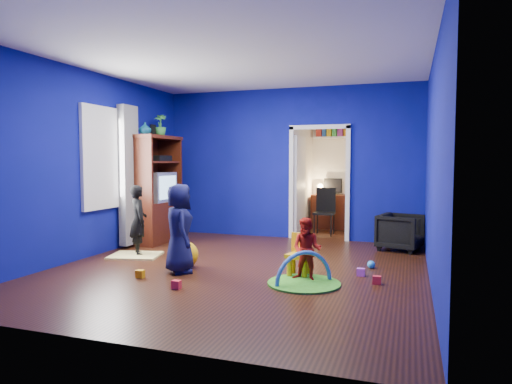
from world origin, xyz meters
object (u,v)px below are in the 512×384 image
(child_navy, at_px, (179,228))
(crt_tv, at_px, (157,187))
(hopper_ball, at_px, (185,255))
(study_desk, at_px, (332,212))
(toddler_red, at_px, (307,250))
(child_black, at_px, (138,220))
(tv_armoire, at_px, (155,189))
(kid_chair, at_px, (299,257))
(armchair, at_px, (400,232))
(vase, at_px, (145,129))
(folding_chair, at_px, (324,212))
(play_mat, at_px, (304,283))

(child_navy, distance_m, crt_tv, 2.48)
(hopper_ball, xyz_separation_m, study_desk, (1.33, 4.45, 0.19))
(toddler_red, bearing_deg, crt_tv, 157.62)
(child_black, bearing_deg, hopper_ball, -159.56)
(child_black, xyz_separation_m, hopper_ball, (1.11, -0.54, -0.37))
(tv_armoire, bearing_deg, kid_chair, -27.48)
(kid_chair, bearing_deg, child_navy, -153.28)
(tv_armoire, bearing_deg, study_desk, 44.41)
(crt_tv, bearing_deg, study_desk, 44.82)
(armchair, bearing_deg, crt_tv, 113.16)
(armchair, bearing_deg, hopper_ball, 144.07)
(kid_chair, height_order, study_desk, study_desk)
(child_navy, height_order, toddler_red, child_navy)
(study_desk, bearing_deg, armchair, -54.91)
(child_navy, xyz_separation_m, kid_chair, (1.57, 0.32, -0.35))
(child_black, height_order, hopper_ball, child_black)
(vase, distance_m, crt_tv, 1.09)
(child_black, distance_m, crt_tv, 1.28)
(child_navy, height_order, hopper_ball, child_navy)
(child_navy, bearing_deg, toddler_red, -122.69)
(child_black, relative_size, study_desk, 1.27)
(tv_armoire, bearing_deg, folding_chair, 32.59)
(play_mat, bearing_deg, crt_tv, 148.40)
(child_navy, bearing_deg, crt_tv, 1.26)
(vase, bearing_deg, crt_tv, 82.41)
(armchair, xyz_separation_m, toddler_red, (-1.06, -2.44, 0.09))
(child_black, bearing_deg, toddler_red, -146.63)
(child_navy, relative_size, study_desk, 1.36)
(armchair, relative_size, folding_chair, 0.74)
(toddler_red, distance_m, vase, 3.97)
(folding_chair, bearing_deg, child_navy, -108.89)
(toddler_red, bearing_deg, child_navy, -169.06)
(toddler_red, height_order, play_mat, toddler_red)
(kid_chair, bearing_deg, crt_tv, 167.52)
(vase, height_order, hopper_ball, vase)
(hopper_ball, bearing_deg, folding_chair, 69.14)
(toddler_red, relative_size, folding_chair, 0.86)
(child_navy, bearing_deg, vase, 6.77)
(hopper_ball, height_order, play_mat, hopper_ball)
(folding_chair, bearing_deg, child_black, -129.62)
(vase, xyz_separation_m, folding_chair, (2.82, 2.10, -1.61))
(toddler_red, distance_m, folding_chair, 3.65)
(crt_tv, distance_m, kid_chair, 3.55)
(child_navy, bearing_deg, armchair, -83.90)
(tv_armoire, xyz_separation_m, kid_chair, (3.11, -1.62, -0.73))
(child_black, distance_m, play_mat, 3.05)
(child_navy, height_order, crt_tv, crt_tv)
(child_navy, bearing_deg, folding_chair, -55.46)
(armchair, distance_m, child_navy, 3.79)
(child_navy, relative_size, folding_chair, 1.30)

